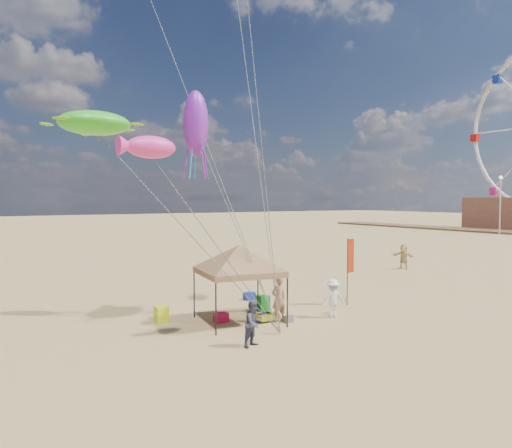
{
  "coord_description": "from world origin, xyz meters",
  "views": [
    {
      "loc": [
        -10.87,
        -14.33,
        5.07
      ],
      "look_at": [
        0.0,
        3.0,
        4.0
      ],
      "focal_mm": 34.52,
      "sensor_mm": 36.0,
      "label": 1
    }
  ],
  "objects_px": {
    "cooler_blue": "(249,296)",
    "chair_green": "(263,303)",
    "canopy_tent": "(239,248)",
    "person_near_c": "(333,298)",
    "lamp_north": "(500,195)",
    "person_near_b": "(254,323)",
    "feather_flag": "(350,260)",
    "beach_cart": "(267,317)",
    "chair_yellow": "(161,314)",
    "cooler_red": "(221,318)",
    "person_near_a": "(279,299)",
    "person_far_c": "(403,257)"
  },
  "relations": [
    {
      "from": "cooler_blue",
      "to": "chair_green",
      "type": "height_order",
      "value": "chair_green"
    },
    {
      "from": "canopy_tent",
      "to": "person_near_c",
      "type": "height_order",
      "value": "canopy_tent"
    },
    {
      "from": "canopy_tent",
      "to": "lamp_north",
      "type": "bearing_deg",
      "value": 22.47
    },
    {
      "from": "cooler_blue",
      "to": "lamp_north",
      "type": "distance_m",
      "value": 56.95
    },
    {
      "from": "canopy_tent",
      "to": "person_near_c",
      "type": "relative_size",
      "value": 3.58
    },
    {
      "from": "person_near_c",
      "to": "lamp_north",
      "type": "height_order",
      "value": "lamp_north"
    },
    {
      "from": "cooler_blue",
      "to": "person_near_b",
      "type": "bearing_deg",
      "value": -120.22
    },
    {
      "from": "feather_flag",
      "to": "beach_cart",
      "type": "distance_m",
      "value": 5.47
    },
    {
      "from": "chair_yellow",
      "to": "feather_flag",
      "type": "bearing_deg",
      "value": -9.67
    },
    {
      "from": "cooler_red",
      "to": "person_near_a",
      "type": "relative_size",
      "value": 0.29
    },
    {
      "from": "cooler_red",
      "to": "beach_cart",
      "type": "height_order",
      "value": "cooler_red"
    },
    {
      "from": "canopy_tent",
      "to": "lamp_north",
      "type": "relative_size",
      "value": 0.71
    },
    {
      "from": "cooler_blue",
      "to": "lamp_north",
      "type": "height_order",
      "value": "lamp_north"
    },
    {
      "from": "person_far_c",
      "to": "person_near_c",
      "type": "bearing_deg",
      "value": -81.45
    },
    {
      "from": "cooler_blue",
      "to": "chair_green",
      "type": "relative_size",
      "value": 0.77
    },
    {
      "from": "person_far_c",
      "to": "lamp_north",
      "type": "distance_m",
      "value": 41.91
    },
    {
      "from": "cooler_red",
      "to": "person_far_c",
      "type": "relative_size",
      "value": 0.3
    },
    {
      "from": "chair_green",
      "to": "chair_yellow",
      "type": "height_order",
      "value": "same"
    },
    {
      "from": "person_far_c",
      "to": "lamp_north",
      "type": "height_order",
      "value": "lamp_north"
    },
    {
      "from": "person_near_b",
      "to": "cooler_red",
      "type": "bearing_deg",
      "value": 62.3
    },
    {
      "from": "chair_yellow",
      "to": "lamp_north",
      "type": "bearing_deg",
      "value": 20.16
    },
    {
      "from": "chair_yellow",
      "to": "person_near_b",
      "type": "distance_m",
      "value": 4.95
    },
    {
      "from": "cooler_red",
      "to": "cooler_blue",
      "type": "xyz_separation_m",
      "value": [
        3.29,
        3.18,
        0.0
      ]
    },
    {
      "from": "chair_green",
      "to": "lamp_north",
      "type": "height_order",
      "value": "lamp_north"
    },
    {
      "from": "canopy_tent",
      "to": "feather_flag",
      "type": "height_order",
      "value": "canopy_tent"
    },
    {
      "from": "cooler_red",
      "to": "chair_yellow",
      "type": "relative_size",
      "value": 0.77
    },
    {
      "from": "cooler_red",
      "to": "person_near_b",
      "type": "xyz_separation_m",
      "value": [
        -0.6,
        -3.49,
        0.6
      ]
    },
    {
      "from": "canopy_tent",
      "to": "person_far_c",
      "type": "relative_size",
      "value": 3.24
    },
    {
      "from": "person_near_a",
      "to": "cooler_red",
      "type": "bearing_deg",
      "value": -30.57
    },
    {
      "from": "person_near_a",
      "to": "lamp_north",
      "type": "relative_size",
      "value": 0.23
    },
    {
      "from": "person_near_a",
      "to": "person_near_c",
      "type": "bearing_deg",
      "value": 161.35
    },
    {
      "from": "lamp_north",
      "to": "chair_yellow",
      "type": "bearing_deg",
      "value": -159.84
    },
    {
      "from": "cooler_red",
      "to": "chair_yellow",
      "type": "distance_m",
      "value": 2.44
    },
    {
      "from": "canopy_tent",
      "to": "cooler_red",
      "type": "xyz_separation_m",
      "value": [
        -0.61,
        0.4,
        -2.86
      ]
    },
    {
      "from": "person_near_c",
      "to": "person_near_a",
      "type": "bearing_deg",
      "value": 5.1
    },
    {
      "from": "cooler_red",
      "to": "cooler_blue",
      "type": "height_order",
      "value": "same"
    },
    {
      "from": "person_near_b",
      "to": "lamp_north",
      "type": "height_order",
      "value": "lamp_north"
    },
    {
      "from": "chair_yellow",
      "to": "person_near_c",
      "type": "relative_size",
      "value": 0.43
    },
    {
      "from": "canopy_tent",
      "to": "chair_green",
      "type": "distance_m",
      "value": 3.54
    },
    {
      "from": "cooler_red",
      "to": "chair_green",
      "type": "distance_m",
      "value": 2.69
    },
    {
      "from": "beach_cart",
      "to": "person_far_c",
      "type": "xyz_separation_m",
      "value": [
        16.51,
        7.33,
        0.71
      ]
    },
    {
      "from": "lamp_north",
      "to": "person_near_b",
      "type": "bearing_deg",
      "value": -155.35
    },
    {
      "from": "canopy_tent",
      "to": "person_near_b",
      "type": "xyz_separation_m",
      "value": [
        -1.21,
        -3.09,
        -2.26
      ]
    },
    {
      "from": "person_near_b",
      "to": "person_near_c",
      "type": "distance_m",
      "value": 5.29
    },
    {
      "from": "cooler_blue",
      "to": "cooler_red",
      "type": "bearing_deg",
      "value": -135.93
    },
    {
      "from": "canopy_tent",
      "to": "person_far_c",
      "type": "distance_m",
      "value": 18.97
    },
    {
      "from": "person_near_b",
      "to": "canopy_tent",
      "type": "bearing_deg",
      "value": 50.62
    },
    {
      "from": "cooler_blue",
      "to": "lamp_north",
      "type": "xyz_separation_m",
      "value": [
        53.23,
        19.55,
        5.33
      ]
    },
    {
      "from": "chair_yellow",
      "to": "person_near_a",
      "type": "distance_m",
      "value": 4.84
    },
    {
      "from": "person_near_a",
      "to": "person_near_b",
      "type": "distance_m",
      "value": 3.58
    }
  ]
}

